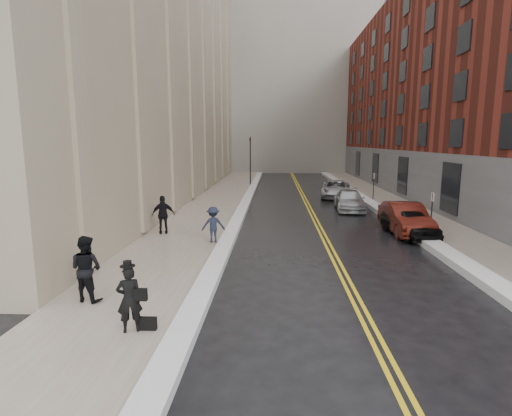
# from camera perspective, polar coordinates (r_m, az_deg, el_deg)

# --- Properties ---
(ground) EXTENTS (160.00, 160.00, 0.00)m
(ground) POSITION_cam_1_polar(r_m,az_deg,el_deg) (13.02, 2.52, -11.88)
(ground) COLOR black
(ground) RESTS_ON ground
(sidewalk_left) EXTENTS (4.00, 64.00, 0.15)m
(sidewalk_left) POSITION_cam_1_polar(r_m,az_deg,el_deg) (28.87, -6.30, 0.15)
(sidewalk_left) COLOR gray
(sidewalk_left) RESTS_ON ground
(sidewalk_right) EXTENTS (3.00, 64.00, 0.15)m
(sidewalk_right) POSITION_cam_1_polar(r_m,az_deg,el_deg) (29.89, 20.19, -0.06)
(sidewalk_right) COLOR gray
(sidewalk_right) RESTS_ON ground
(lane_stripe_a) EXTENTS (0.12, 64.00, 0.01)m
(lane_stripe_a) POSITION_cam_1_polar(r_m,az_deg,el_deg) (28.62, 7.43, -0.10)
(lane_stripe_a) COLOR gold
(lane_stripe_a) RESTS_ON ground
(lane_stripe_b) EXTENTS (0.12, 64.00, 0.01)m
(lane_stripe_b) POSITION_cam_1_polar(r_m,az_deg,el_deg) (28.64, 7.91, -0.10)
(lane_stripe_b) COLOR gold
(lane_stripe_b) RESTS_ON ground
(snow_ridge_left) EXTENTS (0.70, 60.80, 0.26)m
(snow_ridge_left) POSITION_cam_1_polar(r_m,az_deg,el_deg) (28.59, -1.75, 0.23)
(snow_ridge_left) COLOR white
(snow_ridge_left) RESTS_ON ground
(snow_ridge_right) EXTENTS (0.85, 60.80, 0.30)m
(snow_ridge_right) POSITION_cam_1_polar(r_m,az_deg,el_deg) (29.38, 16.75, 0.11)
(snow_ridge_right) COLOR white
(snow_ridge_right) RESTS_ON ground
(building_right) EXTENTS (14.00, 50.00, 18.00)m
(building_right) POSITION_cam_1_polar(r_m,az_deg,el_deg) (39.46, 30.06, 14.47)
(building_right) COLOR maroon
(building_right) RESTS_ON ground
(tower_far_center) EXTENTS (28.00, 16.00, 52.00)m
(tower_far_center) POSITION_cam_1_polar(r_m,az_deg,el_deg) (71.37, 3.81, 26.84)
(tower_far_center) COLOR gray
(tower_far_center) RESTS_ON ground
(tower_far_right) EXTENTS (22.00, 18.00, 44.00)m
(tower_far_right) POSITION_cam_1_polar(r_m,az_deg,el_deg) (81.22, 13.55, 21.54)
(tower_far_right) COLOR slate
(tower_far_right) RESTS_ON ground
(tower_far_left) EXTENTS (22.00, 18.00, 60.00)m
(tower_far_left) POSITION_cam_1_polar(r_m,az_deg,el_deg) (88.65, -5.75, 26.04)
(tower_far_left) COLOR slate
(tower_far_left) RESTS_ON ground
(traffic_signal) EXTENTS (0.18, 0.15, 5.20)m
(traffic_signal) POSITION_cam_1_polar(r_m,az_deg,el_deg) (42.24, -0.82, 7.27)
(traffic_signal) COLOR black
(traffic_signal) RESTS_ON ground
(parking_sign_near) EXTENTS (0.06, 0.35, 2.23)m
(parking_sign_near) POSITION_cam_1_polar(r_m,az_deg,el_deg) (21.88, 23.81, -0.21)
(parking_sign_near) COLOR black
(parking_sign_near) RESTS_ON ground
(parking_sign_far) EXTENTS (0.06, 0.35, 2.23)m
(parking_sign_far) POSITION_cam_1_polar(r_m,az_deg,el_deg) (33.25, 16.46, 3.28)
(parking_sign_far) COLOR black
(parking_sign_far) RESTS_ON ground
(car_black) EXTENTS (2.23, 4.36, 1.42)m
(car_black) POSITION_cam_1_polar(r_m,az_deg,el_deg) (21.50, 21.08, -1.95)
(car_black) COLOR black
(car_black) RESTS_ON ground
(car_maroon) EXTENTS (1.69, 4.83, 1.59)m
(car_maroon) POSITION_cam_1_polar(r_m,az_deg,el_deg) (22.11, 20.55, -1.39)
(car_maroon) COLOR #4A140D
(car_maroon) RESTS_ON ground
(car_silver_near) EXTENTS (2.19, 4.78, 1.35)m
(car_silver_near) POSITION_cam_1_polar(r_m,az_deg,el_deg) (28.56, 13.22, 1.08)
(car_silver_near) COLOR #A4A8AC
(car_silver_near) RESTS_ON ground
(car_silver_far) EXTENTS (3.13, 5.55, 1.46)m
(car_silver_far) POSITION_cam_1_polar(r_m,az_deg,el_deg) (34.61, 11.34, 2.68)
(car_silver_far) COLOR #A7A9AF
(car_silver_far) RESTS_ON ground
(pedestrian_main) EXTENTS (0.70, 0.58, 1.66)m
(pedestrian_main) POSITION_cam_1_polar(r_m,az_deg,el_deg) (10.36, -17.65, -12.30)
(pedestrian_main) COLOR black
(pedestrian_main) RESTS_ON sidewalk_left
(pedestrian_a) EXTENTS (1.10, 0.96, 1.94)m
(pedestrian_a) POSITION_cam_1_polar(r_m,az_deg,el_deg) (12.66, -23.09, -7.94)
(pedestrian_a) COLOR black
(pedestrian_a) RESTS_ON sidewalk_left
(pedestrian_b) EXTENTS (1.15, 0.78, 1.65)m
(pedestrian_b) POSITION_cam_1_polar(r_m,az_deg,el_deg) (18.41, -6.13, -2.36)
(pedestrian_b) COLOR #1A2030
(pedestrian_b) RESTS_ON sidewalk_left
(pedestrian_c) EXTENTS (1.22, 0.78, 1.93)m
(pedestrian_c) POSITION_cam_1_polar(r_m,az_deg,el_deg) (20.48, -13.11, -0.95)
(pedestrian_c) COLOR black
(pedestrian_c) RESTS_ON sidewalk_left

